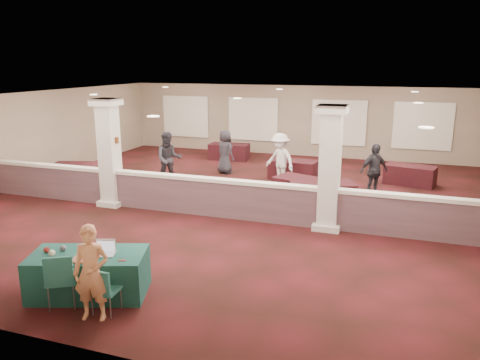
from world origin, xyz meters
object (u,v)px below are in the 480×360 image
(attendee_b, at_px, (280,159))
(attendee_d, at_px, (225,152))
(woman, at_px, (91,273))
(far_table_back_right, at_px, (410,175))
(far_table_back_center, at_px, (293,170))
(attendee_c, at_px, (374,171))
(conf_chair_main, at_px, (103,288))
(near_table, at_px, (89,274))
(far_table_front_right, at_px, (322,195))
(far_table_front_left, at_px, (79,174))
(conf_chair_side, at_px, (61,276))
(far_table_back_left, at_px, (229,152))
(far_table_front_center, at_px, (305,191))
(attendee_a, at_px, (169,159))

(attendee_b, bearing_deg, attendee_d, -175.82)
(woman, height_order, far_table_back_right, woman)
(far_table_back_center, relative_size, attendee_c, 1.00)
(conf_chair_main, bearing_deg, attendee_d, 96.60)
(near_table, bearing_deg, far_table_front_right, 46.04)
(far_table_front_left, height_order, attendee_c, attendee_c)
(far_table_front_left, bearing_deg, far_table_back_center, 24.29)
(conf_chair_side, distance_m, far_table_front_left, 9.09)
(woman, xyz_separation_m, far_table_back_left, (-2.47, 13.27, -0.48))
(near_table, distance_m, far_table_back_left, 12.71)
(far_table_front_center, bearing_deg, woman, -104.74)
(conf_chair_side, height_order, woman, woman)
(conf_chair_side, relative_size, far_table_back_right, 0.60)
(attendee_c, bearing_deg, far_table_front_left, 147.24)
(woman, relative_size, far_table_back_right, 0.98)
(attendee_a, bearing_deg, attendee_b, -10.51)
(far_table_front_center, height_order, attendee_b, attendee_b)
(far_table_back_center, height_order, far_table_back_right, far_table_back_center)
(woman, height_order, far_table_back_center, woman)
(conf_chair_main, bearing_deg, conf_chair_side, 179.93)
(far_table_back_left, bearing_deg, far_table_front_right, -48.64)
(attendee_b, bearing_deg, far_table_front_left, -135.15)
(conf_chair_side, distance_m, attendee_d, 10.63)
(near_table, height_order, far_table_front_left, near_table)
(conf_chair_side, bearing_deg, far_table_front_left, 96.33)
(attendee_d, bearing_deg, far_table_front_right, 172.05)
(conf_chair_main, bearing_deg, woman, -122.23)
(conf_chair_side, bearing_deg, far_table_back_left, 68.21)
(far_table_front_center, bearing_deg, far_table_back_right, 48.13)
(far_table_front_center, distance_m, attendee_a, 4.99)
(woman, distance_m, attendee_a, 8.81)
(conf_chair_side, distance_m, attendee_b, 9.67)
(far_table_front_right, xyz_separation_m, far_table_back_right, (2.50, 3.70, -0.04))
(far_table_front_right, relative_size, attendee_a, 1.00)
(far_table_front_left, bearing_deg, far_table_front_right, -0.00)
(conf_chair_main, xyz_separation_m, attendee_c, (3.88, 8.96, 0.37))
(woman, relative_size, attendee_c, 0.95)
(conf_chair_main, relative_size, far_table_back_left, 0.49)
(far_table_back_center, distance_m, attendee_a, 4.60)
(near_table, distance_m, attendee_b, 9.08)
(attendee_a, bearing_deg, attendee_c, -23.98)
(far_table_back_right, height_order, attendee_d, attendee_d)
(far_table_back_left, height_order, attendee_a, attendee_a)
(attendee_d, bearing_deg, woman, 127.69)
(far_table_front_left, bearing_deg, attendee_a, 14.77)
(conf_chair_main, height_order, attendee_b, attendee_b)
(conf_chair_main, height_order, attendee_c, attendee_c)
(far_table_back_right, bearing_deg, woman, -114.54)
(woman, xyz_separation_m, far_table_front_right, (2.61, 7.50, -0.44))
(conf_chair_side, distance_m, far_table_front_right, 8.11)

